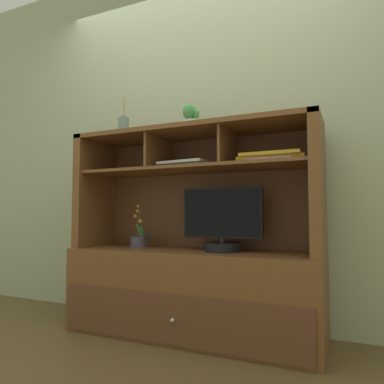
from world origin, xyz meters
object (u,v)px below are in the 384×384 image
Objects in this scene: tv_monitor at (222,224)px; potted_succulent at (191,119)px; magazine_stack_centre at (188,165)px; media_console at (192,270)px; magazine_stack_left at (272,158)px; potted_orchid at (139,240)px; diffuser_bottle at (123,127)px.

tv_monitor is 2.97× the size of potted_succulent.
potted_succulent reaches higher than magazine_stack_centre.
media_console reaches higher than magazine_stack_left.
potted_orchid is 0.81m from diffuser_bottle.
tv_monitor is 0.72m from potted_succulent.
magazine_stack_left is 0.61m from potted_succulent.
magazine_stack_centre is (-0.56, 0.02, -0.01)m from magazine_stack_left.
diffuser_bottle is (-0.50, -0.01, 0.30)m from magazine_stack_centre.
tv_monitor is 1.01m from diffuser_bottle.
tv_monitor is 1.32× the size of magazine_stack_left.
potted_succulent is at bearing -103.55° from media_console.
magazine_stack_left reaches higher than tv_monitor.
tv_monitor is at bearing -4.63° from media_console.
magazine_stack_centre is 1.20× the size of diffuser_bottle.
potted_orchid is 1.04× the size of diffuser_bottle.
diffuser_bottle is at bearing -178.47° from magazine_stack_centre.
media_console is at bearing 175.37° from tv_monitor.
media_console is 5.41× the size of potted_orchid.
potted_orchid is at bearing 176.27° from potted_succulent.
potted_orchid is 0.91m from potted_succulent.
diffuser_bottle is (-0.11, -0.05, 0.81)m from potted_orchid.
media_console reaches higher than potted_orchid.
magazine_stack_centre is (0.40, -0.03, 0.50)m from potted_orchid.
media_console is at bearing 175.75° from magazine_stack_left.
diffuser_bottle reaches higher than potted_succulent.
media_console is 0.46m from potted_orchid.
potted_orchid is at bearing 177.01° from tv_monitor.
tv_monitor is at bearing 175.99° from magazine_stack_left.
media_console is at bearing 76.45° from potted_succulent.
magazine_stack_left is at bearing -3.03° from potted_succulent.
media_console is 1.12m from diffuser_bottle.
diffuser_bottle reaches higher than media_console.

